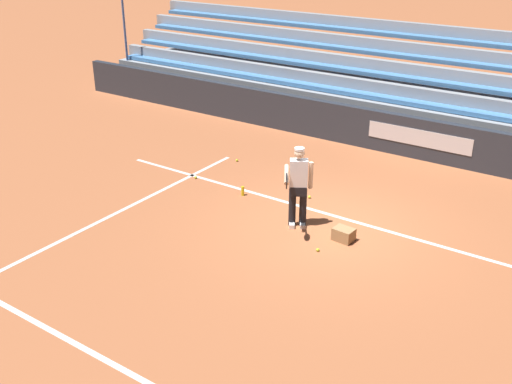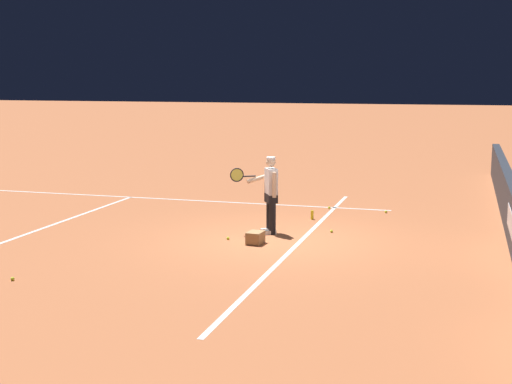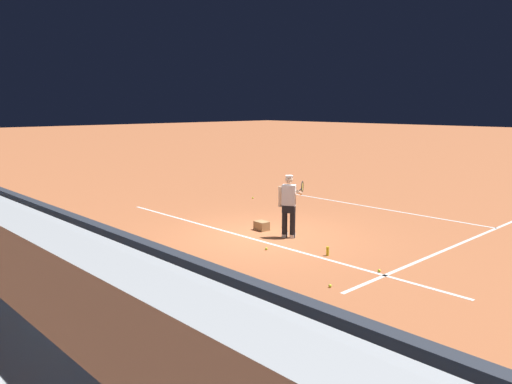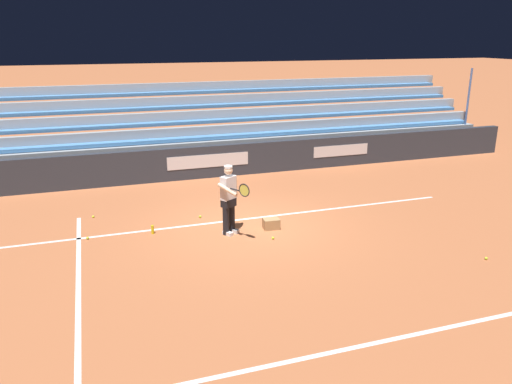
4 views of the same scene
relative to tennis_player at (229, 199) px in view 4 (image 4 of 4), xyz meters
name	(u,v)px [view 4 (image 4 of 4)]	position (x,y,z in m)	size (l,w,h in m)	color
ground_plane	(248,226)	(-0.58, -0.34, -0.89)	(160.00, 160.00, 0.00)	#B7663D
court_baseline_white	(242,219)	(-0.58, -0.84, -0.89)	(12.00, 0.10, 0.01)	white
court_sideline_white	(78,343)	(3.53, 3.66, -0.89)	(0.10, 12.00, 0.01)	white
court_service_line_white	(355,347)	(-0.58, 5.16, -0.89)	(8.22, 0.10, 0.01)	white
back_wall_sponsor_board	(205,162)	(-0.59, -5.17, -0.34)	(24.62, 0.25, 1.10)	#2D333D
bleacher_stand	(191,143)	(-0.58, -7.40, -0.13)	(23.39, 3.20, 3.40)	#9EA3A8
tennis_player	(229,199)	(0.00, 0.00, 0.00)	(0.56, 1.06, 1.71)	black
ball_box_cardboard	(271,224)	(-1.08, 0.01, -0.76)	(0.40, 0.30, 0.26)	#A87F51
tennis_ball_far_left	(88,238)	(3.33, -0.73, -0.86)	(0.07, 0.07, 0.07)	#CCE533
tennis_ball_stray_back	(200,217)	(0.45, -1.32, -0.86)	(0.07, 0.07, 0.07)	#CCE533
tennis_ball_by_box	(273,238)	(-0.88, 0.69, -0.86)	(0.07, 0.07, 0.07)	#CCE533
tennis_ball_toward_net	(93,217)	(3.16, -2.23, -0.86)	(0.07, 0.07, 0.07)	#CCE533
tennis_ball_midcourt	(486,258)	(-4.88, 3.24, -0.86)	(0.07, 0.07, 0.07)	#CCE533
water_bottle	(153,230)	(1.80, -0.59, -0.78)	(0.07, 0.07, 0.22)	yellow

